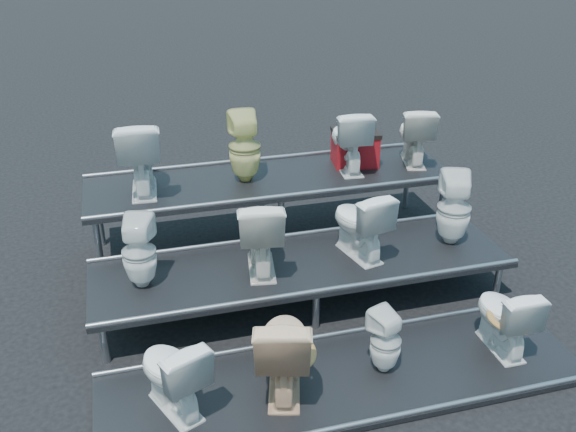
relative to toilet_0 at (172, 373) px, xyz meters
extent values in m
plane|color=black|center=(1.45, 1.30, -0.42)|extent=(80.00, 80.00, 0.00)
cube|color=black|center=(1.45, 0.00, -0.39)|extent=(4.20, 1.20, 0.06)
cube|color=black|center=(1.45, 1.30, -0.19)|extent=(4.20, 1.20, 0.46)
cube|color=black|center=(1.45, 2.60, 0.01)|extent=(4.20, 1.20, 0.86)
imported|color=white|center=(0.00, 0.00, 0.00)|extent=(0.64, 0.80, 0.71)
imported|color=#E1AF85|center=(0.91, 0.00, 0.05)|extent=(0.66, 0.89, 0.81)
imported|color=white|center=(1.82, 0.00, -0.06)|extent=(0.35, 0.35, 0.60)
imported|color=white|center=(2.96, 0.00, -0.01)|extent=(0.39, 0.68, 0.69)
imported|color=white|center=(-0.13, 1.30, 0.40)|extent=(0.39, 0.40, 0.71)
imported|color=silver|center=(1.02, 1.30, 0.44)|extent=(0.56, 0.83, 0.79)
imported|color=white|center=(2.06, 1.30, 0.41)|extent=(0.56, 0.79, 0.73)
imported|color=white|center=(3.11, 1.30, 0.44)|extent=(0.46, 0.46, 0.79)
imported|color=white|center=(0.01, 2.60, 0.86)|extent=(0.52, 0.84, 0.83)
imported|color=#D8D580|center=(1.16, 2.60, 0.85)|extent=(0.37, 0.38, 0.80)
imported|color=white|center=(2.40, 2.60, 0.82)|extent=(0.49, 0.77, 0.75)
imported|color=silver|center=(3.24, 2.60, 0.80)|extent=(0.57, 0.78, 0.71)
cube|color=maroon|center=(2.54, 2.74, 0.63)|extent=(0.57, 0.48, 0.37)
camera|label=1|loc=(-0.16, -4.06, 3.35)|focal=40.00mm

